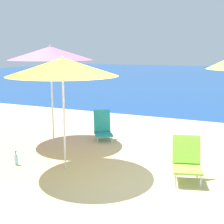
{
  "coord_description": "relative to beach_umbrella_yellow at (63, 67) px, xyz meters",
  "views": [
    {
      "loc": [
        1.68,
        -4.67,
        2.2
      ],
      "look_at": [
        -0.9,
        0.94,
        1.0
      ],
      "focal_mm": 50.0,
      "sensor_mm": 36.0,
      "label": 1
    }
  ],
  "objects": [
    {
      "name": "ground_plane",
      "position": [
        1.5,
        -0.12,
        -1.93
      ],
      "size": [
        60.0,
        60.0,
        0.0
      ],
      "primitive_type": "plane",
      "color": "#C6B284"
    },
    {
      "name": "water_bottle",
      "position": [
        -0.98,
        -0.26,
        -1.82
      ],
      "size": [
        0.07,
        0.07,
        0.28
      ],
      "color": "#8CCCEA",
      "rests_on": "ground"
    },
    {
      "name": "beach_chair_teal",
      "position": [
        -0.23,
        2.08,
        -1.6
      ],
      "size": [
        0.64,
        0.66,
        0.74
      ],
      "rotation": [
        0.0,
        0.0,
        0.62
      ],
      "color": "silver",
      "rests_on": "ground"
    },
    {
      "name": "beach_umbrella_pink",
      "position": [
        -1.32,
        1.49,
        0.23
      ],
      "size": [
        2.03,
        2.03,
        2.36
      ],
      "color": "white",
      "rests_on": "ground"
    },
    {
      "name": "beach_chair_lime",
      "position": [
        2.22,
        0.41,
        -1.56
      ],
      "size": [
        0.64,
        0.73,
        0.75
      ],
      "rotation": [
        0.0,
        0.0,
        0.29
      ],
      "color": "silver",
      "rests_on": "ground"
    },
    {
      "name": "beach_umbrella_yellow",
      "position": [
        0.0,
        0.0,
        0.0
      ],
      "size": [
        2.04,
        2.04,
        2.13
      ],
      "color": "white",
      "rests_on": "ground"
    }
  ]
}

